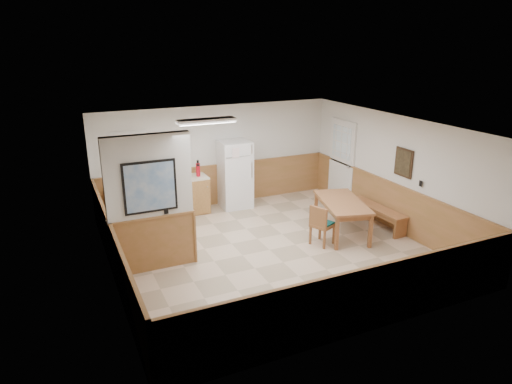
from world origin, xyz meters
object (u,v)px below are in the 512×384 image
refrigerator (235,174)px  soap_bottle (129,180)px  dining_chair (320,223)px  dining_bench (377,211)px  fire_extinguisher (198,169)px  dining_table (342,205)px

refrigerator → soap_bottle: bearing=-178.3°
dining_chair → soap_bottle: bearing=114.9°
dining_chair → soap_bottle: soap_bottle is taller
dining_bench → soap_bottle: soap_bottle is taller
dining_bench → fire_extinguisher: fire_extinguisher is taller
dining_chair → fire_extinguisher: bearing=96.2°
refrigerator → fire_extinguisher: bearing=-178.1°
fire_extinguisher → soap_bottle: size_ratio=1.85×
dining_bench → dining_chair: size_ratio=1.88×
dining_table → soap_bottle: size_ratio=8.53×
refrigerator → soap_bottle: 2.55m
dining_chair → soap_bottle: (-3.24, 2.87, 0.51)m
fire_extinguisher → soap_bottle: 1.61m
dining_bench → dining_chair: bearing=-170.9°
refrigerator → dining_table: size_ratio=0.93×
dining_chair → fire_extinguisher: fire_extinguisher is taller
dining_bench → refrigerator: bearing=131.6°
refrigerator → dining_table: 2.92m
dining_chair → fire_extinguisher: (-1.64, 2.86, 0.58)m
refrigerator → dining_chair: bearing=-74.1°
fire_extinguisher → soap_bottle: bearing=163.9°
dining_table → dining_bench: size_ratio=1.13×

